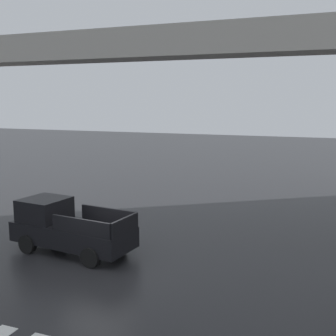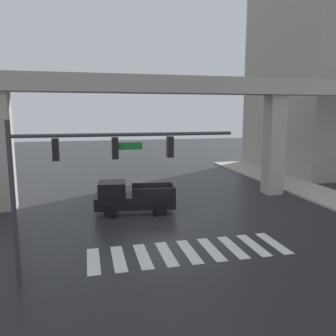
% 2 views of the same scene
% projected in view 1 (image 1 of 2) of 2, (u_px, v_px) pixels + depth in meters
% --- Properties ---
extents(ground_plane, '(120.00, 120.00, 0.00)m').
position_uv_depth(ground_plane, '(98.00, 265.00, 15.61)').
color(ground_plane, '#232326').
extents(elevated_overpass, '(52.21, 1.87, 8.99)m').
position_uv_depth(elevated_overpass, '(135.00, 65.00, 17.63)').
color(elevated_overpass, '#ADA89E').
rests_on(elevated_overpass, ground).
extents(pickup_truck, '(5.29, 2.53, 2.08)m').
position_uv_depth(pickup_truck, '(67.00, 228.00, 16.86)').
color(pickup_truck, black).
rests_on(pickup_truck, ground).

